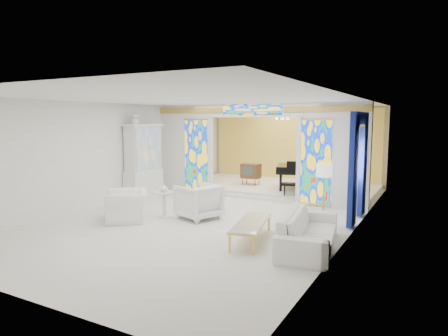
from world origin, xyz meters
The scene contains 24 objects.
floor centered at (0.00, 0.00, 0.00)m, with size 12.00×12.00×0.00m, color beige.
ceiling centered at (0.00, 0.00, 3.00)m, with size 7.00×12.00×0.02m, color white.
wall_back centered at (0.00, 6.00, 1.50)m, with size 7.00×0.02×3.00m, color silver.
wall_front centered at (0.00, -6.00, 1.50)m, with size 7.00×0.02×3.00m, color silver.
wall_left centered at (-3.50, 0.00, 1.50)m, with size 0.02×12.00×3.00m, color silver.
wall_right centered at (3.50, 0.00, 1.50)m, with size 0.02×12.00×3.00m, color silver.
partition_wall centered at (0.00, 2.00, 1.65)m, with size 7.00×0.22×3.00m.
stained_glass_left centered at (-2.03, 1.89, 1.30)m, with size 0.90×0.04×2.40m, color gold.
stained_glass_right centered at (2.03, 1.89, 1.30)m, with size 0.90×0.04×2.40m, color gold.
stained_glass_transom centered at (0.00, 1.89, 2.82)m, with size 2.00×0.04×0.34m, color gold.
alcove_platform centered at (0.00, 4.10, 0.09)m, with size 6.80×3.80×0.18m, color beige.
gold_curtain_back centered at (0.00, 5.88, 1.50)m, with size 6.70×0.10×2.90m, color gold.
chandelier centered at (0.20, 4.00, 2.55)m, with size 0.48×0.48×0.30m, color gold.
blue_drapes centered at (3.40, 0.70, 1.58)m, with size 0.14×1.85×2.65m.
china_cabinet centered at (-3.22, 0.60, 1.17)m, with size 0.56×1.46×2.72m.
armchair_left centered at (-1.70, -1.90, 0.37)m, with size 1.14×1.00×0.74m, color white.
armchair_right centered at (-0.21, -0.89, 0.44)m, with size 0.95×0.97×0.89m, color silver.
sofa centered at (2.95, -1.87, 0.36)m, with size 2.44×0.95×0.71m, color silver.
side_table centered at (-1.06, -1.20, 0.44)m, with size 0.64×0.64×0.67m.
vase centered at (-1.06, -1.20, 0.78)m, with size 0.20×0.20×0.21m, color silver.
coffee_table centered at (1.76, -1.97, 0.37)m, with size 0.95×1.91×0.41m.
floor_lamp centered at (2.80, -0.21, 1.27)m, with size 0.37×0.37×1.49m.
grand_piano centered at (0.99, 3.73, 0.85)m, with size 1.78×2.72×0.99m.
tv_console centered at (-0.84, 3.68, 0.67)m, with size 0.68×0.48×0.76m.
Camera 1 is at (5.11, -9.36, 2.51)m, focal length 32.00 mm.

